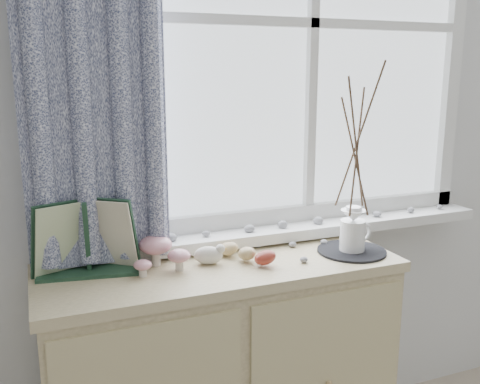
{
  "coord_description": "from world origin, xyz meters",
  "views": [
    {
      "loc": [
        -0.72,
        0.16,
        1.47
      ],
      "look_at": [
        -0.1,
        1.7,
        1.1
      ],
      "focal_mm": 40.0,
      "sensor_mm": 36.0,
      "label": 1
    }
  ],
  "objects_px": {
    "toadstool_cluster": "(159,250)",
    "sideboard": "(222,378)",
    "botanical_book": "(88,239)",
    "twig_pitcher": "(357,144)"
  },
  "relations": [
    {
      "from": "sideboard",
      "to": "toadstool_cluster",
      "type": "distance_m",
      "value": 0.52
    },
    {
      "from": "toadstool_cluster",
      "to": "sideboard",
      "type": "bearing_deg",
      "value": -11.15
    },
    {
      "from": "botanical_book",
      "to": "twig_pitcher",
      "type": "distance_m",
      "value": 0.93
    },
    {
      "from": "botanical_book",
      "to": "twig_pitcher",
      "type": "bearing_deg",
      "value": 2.87
    },
    {
      "from": "twig_pitcher",
      "to": "toadstool_cluster",
      "type": "bearing_deg",
      "value": 157.21
    },
    {
      "from": "toadstool_cluster",
      "to": "twig_pitcher",
      "type": "relative_size",
      "value": 0.28
    },
    {
      "from": "toadstool_cluster",
      "to": "twig_pitcher",
      "type": "bearing_deg",
      "value": -8.54
    },
    {
      "from": "sideboard",
      "to": "toadstool_cluster",
      "type": "height_order",
      "value": "toadstool_cluster"
    },
    {
      "from": "sideboard",
      "to": "toadstool_cluster",
      "type": "bearing_deg",
      "value": 168.85
    },
    {
      "from": "sideboard",
      "to": "twig_pitcher",
      "type": "height_order",
      "value": "twig_pitcher"
    }
  ]
}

